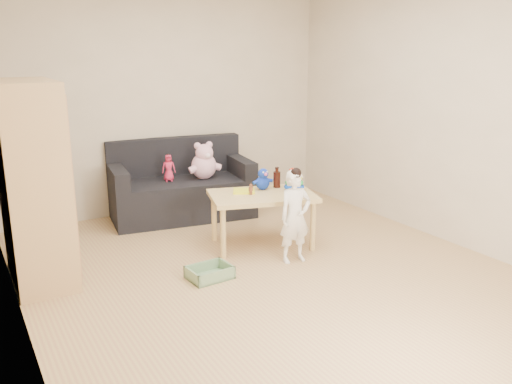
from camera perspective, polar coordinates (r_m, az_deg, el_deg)
room at (r=4.54m, az=1.03°, el=7.15°), size 4.50×4.50×4.50m
wardrobe at (r=4.81m, az=-22.45°, el=0.82°), size 0.46×0.93×1.67m
sofa at (r=6.35m, az=-7.79°, el=-0.63°), size 1.69×1.00×0.45m
play_table at (r=5.38m, az=0.66°, el=-2.92°), size 1.15×0.89×0.53m
storage_bin at (r=4.70m, az=-4.90°, el=-8.42°), size 0.38×0.30×0.11m
toddler at (r=4.94m, az=4.14°, el=-2.73°), size 0.32×0.22×0.84m
pink_bear at (r=6.27m, az=-5.52°, el=3.04°), size 0.34×0.30×0.36m
doll at (r=6.21m, az=-9.18°, el=2.50°), size 0.17×0.14×0.30m
ring_stacker at (r=5.39m, az=4.05°, el=1.05°), size 0.20×0.20×0.23m
brown_bottle at (r=5.53m, az=2.21°, el=1.39°), size 0.07×0.07×0.21m
blue_plush at (r=5.44m, az=0.71°, el=1.42°), size 0.19×0.15×0.22m
wooden_figure at (r=5.24m, az=-0.55°, el=0.28°), size 0.05×0.04×0.11m
yellow_book at (r=5.37m, az=-1.27°, el=0.11°), size 0.29×0.29×0.02m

